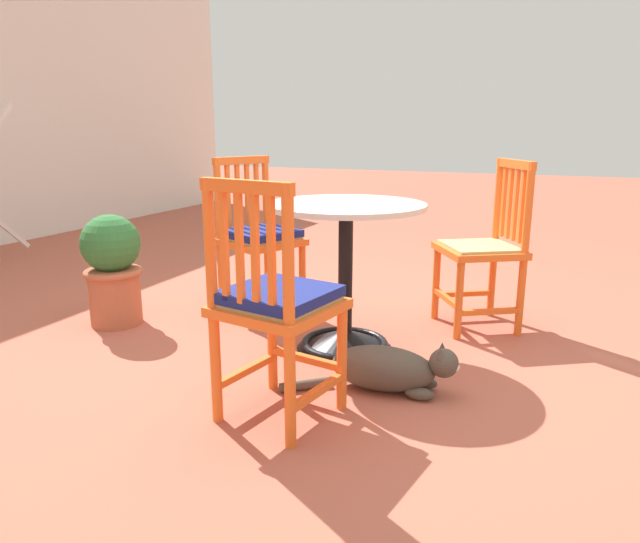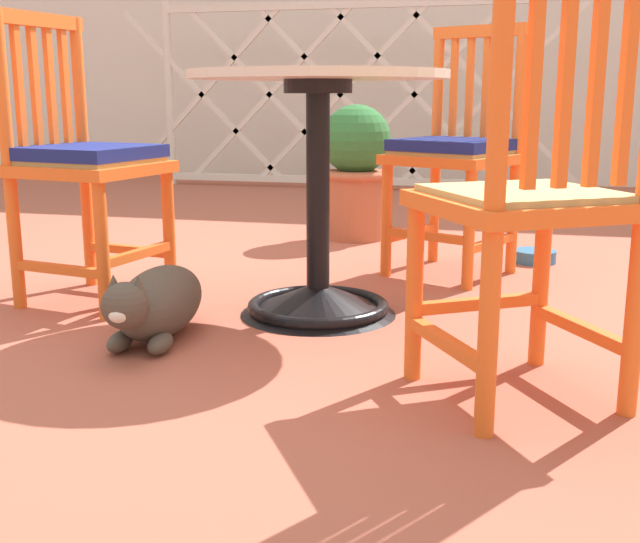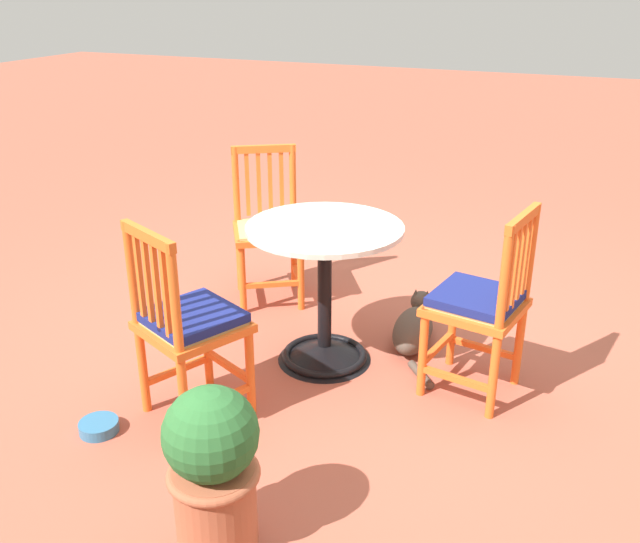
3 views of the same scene
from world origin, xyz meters
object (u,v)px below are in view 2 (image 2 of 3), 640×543
at_px(orange_chair_at_corner, 85,164).
at_px(orange_chair_tucked_in, 531,205).
at_px(tabby_cat, 155,305).
at_px(terracotta_planter, 356,169).
at_px(orange_chair_by_planter, 456,155).
at_px(cafe_table, 318,223).
at_px(pet_water_bowl, 534,256).

distance_m(orange_chair_at_corner, orange_chair_tucked_in, 1.48).
distance_m(tabby_cat, terracotta_planter, 1.70).
bearing_deg(orange_chair_by_planter, terracotta_planter, 127.95).
distance_m(cafe_table, terracotta_planter, 1.33).
xyz_separation_m(orange_chair_by_planter, orange_chair_at_corner, (-1.11, -0.69, 0.00)).
bearing_deg(orange_chair_by_planter, pet_water_bowl, 42.48).
bearing_deg(orange_chair_at_corner, terracotta_planter, 65.31).
height_order(tabby_cat, pet_water_bowl, tabby_cat).
height_order(orange_chair_by_planter, orange_chair_tucked_in, same).
bearing_deg(tabby_cat, orange_chair_at_corner, 139.01).
bearing_deg(orange_chair_by_planter, orange_chair_at_corner, -148.33).
xyz_separation_m(orange_chair_tucked_in, pet_water_bowl, (0.05, 1.53, -0.41)).
bearing_deg(orange_chair_tucked_in, pet_water_bowl, 87.94).
distance_m(orange_chair_at_corner, terracotta_planter, 1.47).
xyz_separation_m(tabby_cat, pet_water_bowl, (1.03, 1.31, -0.07)).
distance_m(cafe_table, pet_water_bowl, 1.19).
height_order(orange_chair_by_planter, terracotta_planter, orange_chair_by_planter).
distance_m(orange_chair_by_planter, orange_chair_tucked_in, 1.27).
height_order(tabby_cat, terracotta_planter, terracotta_planter).
bearing_deg(terracotta_planter, orange_chair_by_planter, -52.05).
bearing_deg(tabby_cat, terracotta_planter, 82.33).
relative_size(orange_chair_by_planter, orange_chair_at_corner, 1.00).
relative_size(cafe_table, tabby_cat, 1.07).
bearing_deg(terracotta_planter, tabby_cat, -97.67).
xyz_separation_m(cafe_table, pet_water_bowl, (0.66, 0.96, -0.26)).
distance_m(orange_chair_by_planter, tabby_cat, 1.30).
xyz_separation_m(orange_chair_at_corner, pet_water_bowl, (1.42, 0.97, -0.42)).
bearing_deg(pet_water_bowl, orange_chair_at_corner, -145.71).
relative_size(orange_chair_at_corner, pet_water_bowl, 5.36).
relative_size(terracotta_planter, pet_water_bowl, 3.65).
xyz_separation_m(orange_chair_at_corner, tabby_cat, (0.39, -0.34, -0.35)).
height_order(orange_chair_tucked_in, tabby_cat, orange_chair_tucked_in).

